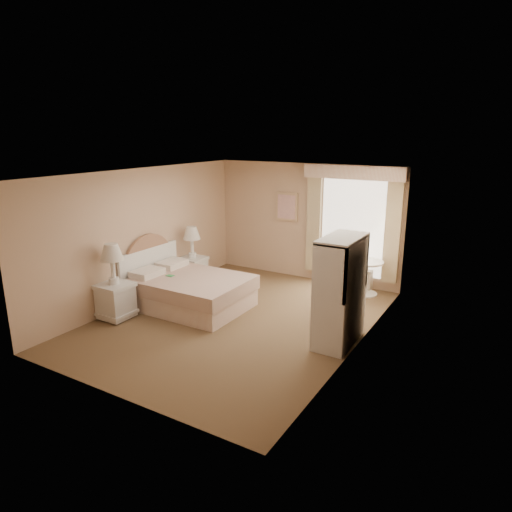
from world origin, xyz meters
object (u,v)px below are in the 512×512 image
Objects in this scene: round_table at (366,272)px; nightstand_far at (193,263)px; bed at (188,289)px; cafe_chair at (340,287)px; armoire at (340,300)px; nightstand_near at (115,291)px.

nightstand_far is at bearing -159.76° from round_table.
cafe_chair is (2.55, 1.03, 0.19)m from bed.
nightstand_far is at bearing 163.59° from armoire.
nightstand_near is 4.75m from round_table.
round_table is (3.34, 1.23, -0.00)m from nightstand_far.
nightstand_far reaches higher than round_table.
nightstand_far is at bearing 90.00° from nightstand_near.
nightstand_far is (0.00, 2.14, -0.03)m from nightstand_near.
armoire reaches higher than round_table.
cafe_chair is (3.26, 2.11, 0.02)m from nightstand_near.
nightstand_far is at bearing 123.85° from bed.
cafe_chair is 0.54× the size of armoire.
round_table is 0.41× the size of armoire.
nightstand_far is 3.26m from cafe_chair.
bed reaches higher than cafe_chair.
armoire is at bearing 16.23° from nightstand_near.
nightstand_far is 3.56m from round_table.
cafe_chair is at bearing -0.55° from nightstand_far.
bed is at bearing -56.15° from nightstand_far.
armoire is at bearing -0.24° from bed.
bed is 2.76m from cafe_chair.
round_table is at bearing 97.61° from armoire.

